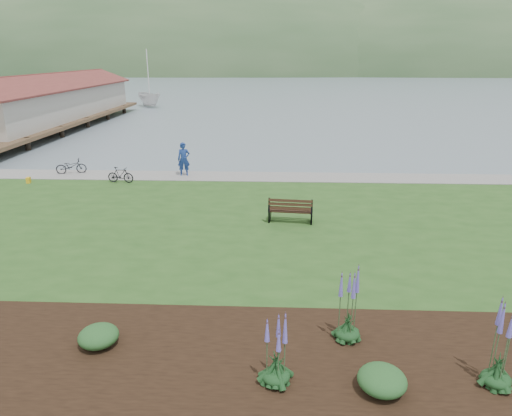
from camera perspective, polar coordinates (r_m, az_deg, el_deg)
The scene contains 17 objects.
ground at distance 20.40m, azimuth -6.34°, elevation -2.07°, with size 600.00×600.00×0.00m, color slate.
lawn at distance 18.50m, azimuth -7.28°, elevation -3.67°, with size 34.00×20.00×0.40m, color #264E1B.
shoreline_path at distance 26.80m, azimuth -4.19°, elevation 3.97°, with size 34.00×2.20×0.03m, color gray.
garden_bed at distance 11.29m, azimuth 1.72°, elevation -18.08°, with size 24.00×4.40×0.04m, color black.
far_hillside at distance 189.75m, azimuth 7.92°, elevation 16.28°, with size 580.00×80.00×38.00m, color #365831, non-canonical shape.
pier_pavilion at distance 51.99m, azimuth -24.44°, elevation 12.01°, with size 8.00×36.00×5.40m.
park_bench at distance 19.24m, azimuth 4.34°, elevation -0.23°, with size 1.90×0.93×1.14m.
person at distance 27.02m, azimuth -9.04°, elevation 6.39°, with size 0.84×0.58×2.30m, color navy.
bicycle_a at distance 29.45m, azimuth -22.12°, elevation 4.86°, with size 1.73×0.60×0.91m, color black.
bicycle_b at distance 26.43m, azimuth -16.59°, elevation 3.99°, with size 1.47×0.42×0.89m, color black.
sailboat at distance 69.27m, azimuth -13.06°, elevation 12.21°, with size 9.58×9.76×25.27m, color silver.
pannier at distance 28.32m, azimuth -26.57°, elevation 3.13°, with size 0.19×0.30×0.32m, color gold.
echium_0 at distance 10.15m, azimuth 2.55°, elevation -17.83°, with size 0.62×0.62×1.77m.
echium_1 at distance 11.57m, azimuth 11.57°, elevation -11.96°, with size 0.62×0.62×2.24m.
echium_2 at distance 11.22m, azimuth 28.31°, elevation -15.54°, with size 0.62×0.62×2.09m.
shrub_0 at distance 12.12m, azimuth -19.10°, elevation -14.90°, with size 0.97×0.97×0.49m, color #1E4C21.
shrub_1 at distance 10.55m, azimuth 15.48°, elevation -20.01°, with size 1.03×1.03×0.52m, color #1E4C21.
Camera 1 is at (3.07, -18.85, 7.17)m, focal length 32.00 mm.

